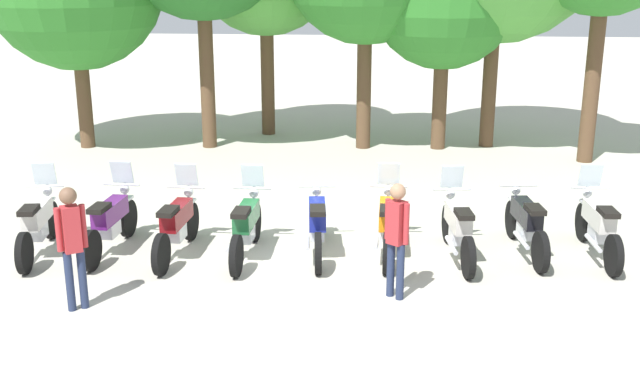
{
  "coord_description": "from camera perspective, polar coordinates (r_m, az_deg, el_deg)",
  "views": [
    {
      "loc": [
        1.05,
        -11.44,
        4.47
      ],
      "look_at": [
        0.0,
        0.5,
        0.9
      ],
      "focal_mm": 42.9,
      "sensor_mm": 36.0,
      "label": 1
    }
  ],
  "objects": [
    {
      "name": "motorcycle_3",
      "position": [
        12.14,
        -5.52,
        -2.5
      ],
      "size": [
        0.62,
        2.19,
        1.37
      ],
      "rotation": [
        0.0,
        0.0,
        1.56
      ],
      "color": "black",
      "rests_on": "ground_plane"
    },
    {
      "name": "motorcycle_1",
      "position": [
        12.74,
        -15.37,
        -2.1
      ],
      "size": [
        0.62,
        2.19,
        1.37
      ],
      "rotation": [
        0.0,
        0.0,
        1.53
      ],
      "color": "black",
      "rests_on": "ground_plane"
    },
    {
      "name": "motorcycle_2",
      "position": [
        12.34,
        -10.63,
        -2.38
      ],
      "size": [
        0.62,
        2.19,
        1.37
      ],
      "rotation": [
        0.0,
        0.0,
        1.53
      ],
      "color": "black",
      "rests_on": "ground_plane"
    },
    {
      "name": "motorcycle_5",
      "position": [
        12.23,
        5.03,
        -2.33
      ],
      "size": [
        0.62,
        2.19,
        1.37
      ],
      "rotation": [
        0.0,
        0.0,
        1.56
      ],
      "color": "black",
      "rests_on": "ground_plane"
    },
    {
      "name": "motorcycle_0",
      "position": [
        13.0,
        -20.3,
        -2.19
      ],
      "size": [
        0.63,
        2.18,
        1.37
      ],
      "rotation": [
        0.0,
        0.0,
        1.73
      ],
      "color": "black",
      "rests_on": "ground_plane"
    },
    {
      "name": "person_1",
      "position": [
        10.59,
        -18.01,
        -3.35
      ],
      "size": [
        0.37,
        0.31,
        1.71
      ],
      "rotation": [
        0.0,
        0.0,
        2.18
      ],
      "color": "#232D4C",
      "rests_on": "ground_plane"
    },
    {
      "name": "motorcycle_4",
      "position": [
        12.18,
        -0.22,
        -2.42
      ],
      "size": [
        0.62,
        2.19,
        0.99
      ],
      "rotation": [
        0.0,
        0.0,
        1.68
      ],
      "color": "black",
      "rests_on": "ground_plane"
    },
    {
      "name": "motorcycle_7",
      "position": [
        12.66,
        15.12,
        -2.27
      ],
      "size": [
        0.62,
        2.19,
        0.99
      ],
      "rotation": [
        0.0,
        0.0,
        1.69
      ],
      "color": "black",
      "rests_on": "ground_plane"
    },
    {
      "name": "person_0",
      "position": [
        10.49,
        5.73,
        -3.01
      ],
      "size": [
        0.36,
        0.31,
        1.66
      ],
      "rotation": [
        0.0,
        0.0,
        4.03
      ],
      "color": "#232D4C",
      "rests_on": "ground_plane"
    },
    {
      "name": "ground_plane",
      "position": [
        12.32,
        -0.21,
        -4.68
      ],
      "size": [
        80.0,
        80.0,
        0.0
      ],
      "primitive_type": "plane",
      "color": "#BCB7A8"
    },
    {
      "name": "motorcycle_8",
      "position": [
        12.87,
        20.02,
        -2.34
      ],
      "size": [
        0.62,
        2.19,
        1.37
      ],
      "rotation": [
        0.0,
        0.0,
        1.62
      ],
      "color": "black",
      "rests_on": "ground_plane"
    },
    {
      "name": "motorcycle_6",
      "position": [
        12.21,
        10.22,
        -2.57
      ],
      "size": [
        0.62,
        2.19,
        1.37
      ],
      "rotation": [
        0.0,
        0.0,
        1.69
      ],
      "color": "black",
      "rests_on": "ground_plane"
    }
  ]
}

